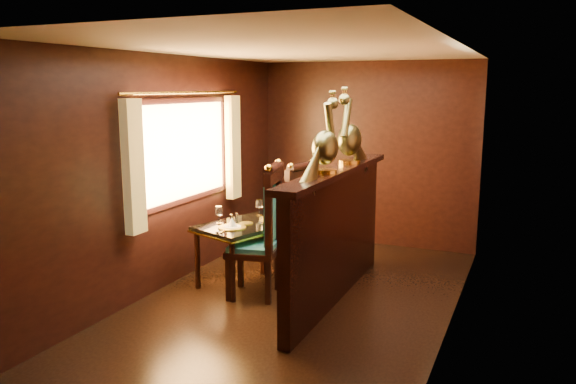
# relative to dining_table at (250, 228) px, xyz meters

# --- Properties ---
(ground) EXTENTS (5.00, 5.00, 0.00)m
(ground) POSITION_rel_dining_table_xyz_m (0.70, -0.38, -0.62)
(ground) COLOR black
(ground) RESTS_ON ground
(room_shell) EXTENTS (3.04, 5.04, 2.52)m
(room_shell) POSITION_rel_dining_table_xyz_m (0.62, -0.37, 0.96)
(room_shell) COLOR black
(room_shell) RESTS_ON ground
(partition) EXTENTS (0.26, 2.70, 1.36)m
(partition) POSITION_rel_dining_table_xyz_m (1.02, -0.08, 0.09)
(partition) COLOR black
(partition) RESTS_ON ground
(dining_table) EXTENTS (1.05, 1.34, 0.89)m
(dining_table) POSITION_rel_dining_table_xyz_m (0.00, 0.00, 0.00)
(dining_table) COLOR black
(dining_table) RESTS_ON ground
(chair_left) EXTENTS (0.61, 0.63, 1.43)m
(chair_left) POSITION_rel_dining_table_xyz_m (0.34, -0.31, 0.12)
(chair_left) COLOR black
(chair_left) RESTS_ON ground
(chair_right) EXTENTS (0.58, 0.60, 1.34)m
(chair_right) POSITION_rel_dining_table_xyz_m (0.35, 0.45, 0.08)
(chair_right) COLOR black
(chair_right) RESTS_ON ground
(peacock_left) EXTENTS (0.24, 0.64, 0.77)m
(peacock_left) POSITION_rel_dining_table_xyz_m (1.03, -0.44, 1.12)
(peacock_left) COLOR #1A4F38
(peacock_left) RESTS_ON partition
(peacock_right) EXTENTS (0.25, 0.67, 0.80)m
(peacock_right) POSITION_rel_dining_table_xyz_m (1.03, 0.30, 1.14)
(peacock_right) COLOR #1A4F38
(peacock_right) RESTS_ON partition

